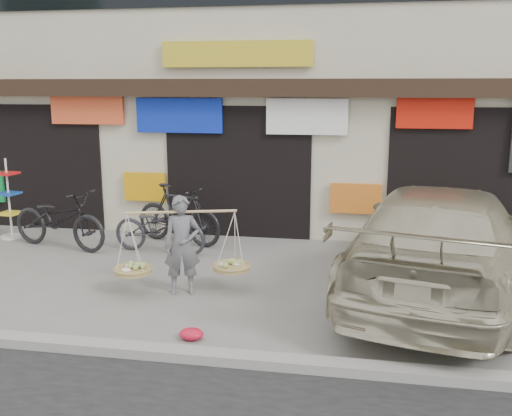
% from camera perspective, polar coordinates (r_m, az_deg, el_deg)
% --- Properties ---
extents(ground, '(70.00, 70.00, 0.00)m').
position_cam_1_polar(ground, '(8.77, -6.50, -8.63)').
color(ground, gray).
rests_on(ground, ground).
extents(kerb, '(70.00, 0.25, 0.12)m').
position_cam_1_polar(kerb, '(7.02, -11.29, -13.81)').
color(kerb, gray).
rests_on(kerb, ground).
extents(shophouse_block, '(14.00, 6.32, 7.00)m').
position_cam_1_polar(shophouse_block, '(14.47, 0.58, 13.56)').
color(shophouse_block, beige).
rests_on(shophouse_block, ground).
extents(street_vendor, '(1.99, 0.97, 1.51)m').
position_cam_1_polar(street_vendor, '(8.65, -7.38, -4.14)').
color(street_vendor, slate).
rests_on(street_vendor, ground).
extents(bike_0, '(2.31, 1.28, 1.15)m').
position_cam_1_polar(bike_0, '(11.63, -19.08, -1.06)').
color(bike_0, black).
rests_on(bike_0, ground).
extents(bike_1, '(2.06, 1.18, 1.19)m').
position_cam_1_polar(bike_1, '(11.41, -7.78, -0.62)').
color(bike_1, black).
rests_on(bike_1, ground).
extents(bike_2, '(1.94, 0.91, 0.98)m').
position_cam_1_polar(bike_2, '(10.83, -9.63, -1.95)').
color(bike_2, '#2D2C31').
rests_on(bike_2, ground).
extents(suv, '(3.61, 6.09, 1.65)m').
position_cam_1_polar(suv, '(9.00, 17.97, -3.09)').
color(suv, beige).
rests_on(suv, ground).
extents(display_rack, '(0.46, 0.46, 1.66)m').
position_cam_1_polar(display_rack, '(12.77, -23.43, 0.18)').
color(display_rack, silver).
rests_on(display_rack, ground).
extents(red_bag, '(0.31, 0.25, 0.14)m').
position_cam_1_polar(red_bag, '(7.32, -6.47, -12.40)').
color(red_bag, red).
rests_on(red_bag, ground).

